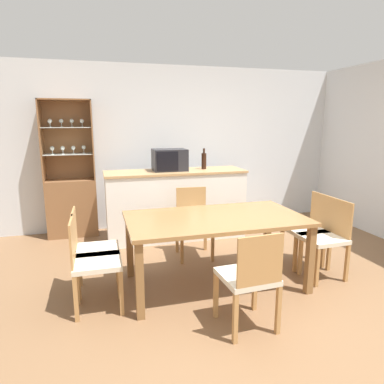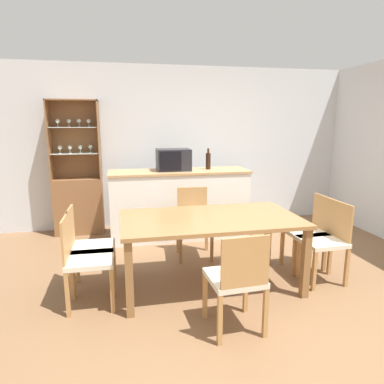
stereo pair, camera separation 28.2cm
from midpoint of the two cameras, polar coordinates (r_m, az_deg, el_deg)
The scene contains 13 objects.
ground_plane at distance 3.58m, azimuth 11.72°, elevation -16.74°, with size 18.00×18.00×0.00m, color brown.
wall_back at distance 5.67m, azimuth 1.63°, elevation 7.50°, with size 6.80×0.06×2.55m.
kitchen_counter at distance 5.02m, azimuth -0.52°, elevation -2.02°, with size 2.01×0.61×1.00m.
display_cabinet at distance 5.44m, azimuth -16.97°, elevation -0.47°, with size 0.71×0.35×2.00m.
dining_table at distance 3.51m, azimuth 5.38°, elevation -5.47°, with size 1.80×1.00×0.74m.
dining_chair_side_right_far at distance 4.21m, azimuth 20.90°, elevation -6.23°, with size 0.43×0.43×0.86m.
dining_chair_side_left_near at distance 3.31m, azimuth -14.96°, elevation -10.79°, with size 0.43×0.43×0.86m.
dining_chair_side_left_far at distance 3.58m, azimuth -14.72°, elevation -8.97°, with size 0.43×0.43×0.86m.
dining_chair_head_far at distance 4.33m, azimuth 2.17°, elevation -4.95°, with size 0.45×0.45×0.86m.
dining_chair_head_near at distance 2.87m, azimuth 10.33°, elevation -14.17°, with size 0.45×0.45×0.86m.
dining_chair_side_right_near at distance 3.98m, azimuth 23.21°, elevation -7.46°, with size 0.44×0.44×0.86m.
microwave at distance 4.92m, azimuth -1.48°, elevation 5.40°, with size 0.48×0.35×0.31m.
wine_bottle at distance 5.06m, azimuth 4.32°, elevation 5.22°, with size 0.07×0.07×0.31m.
Camera 2 is at (-1.17, -2.91, 1.69)m, focal length 32.00 mm.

